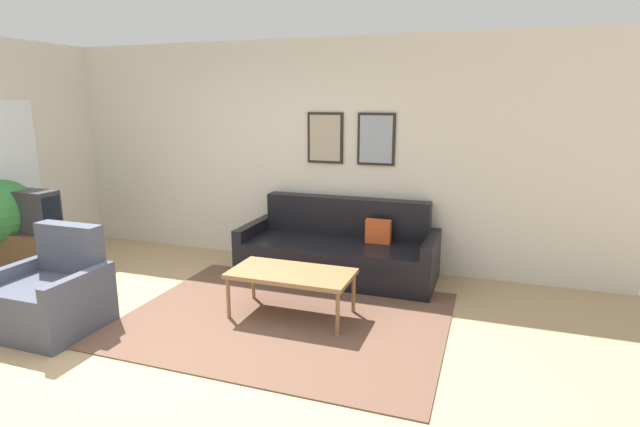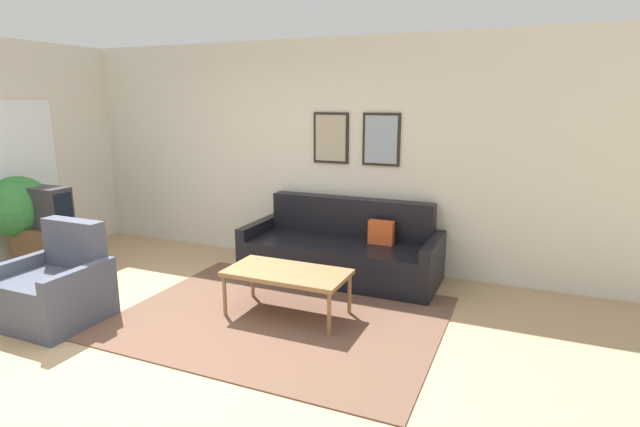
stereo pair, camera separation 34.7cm
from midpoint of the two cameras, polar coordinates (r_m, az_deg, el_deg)
The scene contains 11 objects.
ground_plane at distance 4.45m, azimuth -16.73°, elevation -14.34°, with size 16.00×16.00×0.00m, color tan.
area_rug at distance 4.76m, azimuth -2.39°, elevation -11.80°, with size 2.92×2.26×0.01m.
wall_back at distance 6.26m, azimuth -1.58°, elevation 6.99°, with size 8.00×0.09×2.70m.
couch at distance 5.74m, azimuth 4.29°, elevation -4.37°, with size 2.21×0.90×0.87m.
coffee_table at distance 4.67m, azimuth -1.65°, elevation -7.00°, with size 1.14×0.59×0.44m.
tv_stand at distance 6.54m, azimuth -26.95°, elevation -3.78°, with size 0.82×0.45×0.56m.
tv at distance 6.42m, azimuth -27.39°, elevation 0.61°, with size 0.54×0.28×0.47m.
armchair at distance 5.13m, azimuth -26.29°, elevation -7.83°, with size 0.83×0.76×0.90m.
potted_plant_tall at distance 6.68m, azimuth -29.89°, elevation 0.34°, with size 0.72×0.72×1.14m.
potted_plant_by_window at distance 6.93m, azimuth -26.57°, elevation -2.29°, with size 0.36×0.36×0.60m.
potted_plant_small at distance 6.67m, azimuth -27.95°, elevation -2.43°, with size 0.41×0.41×0.65m.
Camera 2 is at (2.79, -2.92, 1.99)m, focal length 28.00 mm.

